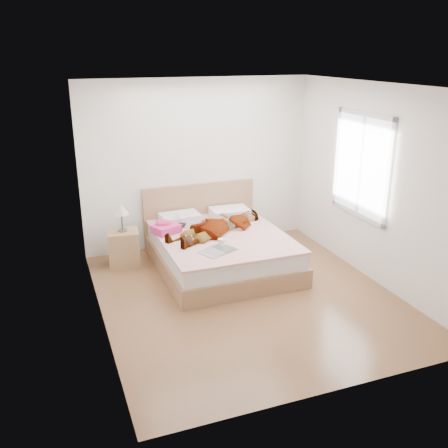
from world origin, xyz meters
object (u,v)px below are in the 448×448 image
object	(u,v)px
towel	(165,228)
nightstand	(124,245)
magazine	(219,250)
plush_toy	(188,241)
bed	(220,248)
woman	(219,223)
phone	(177,216)
coffee_mug	(222,242)

from	to	relation	value
towel	nightstand	distance (m)	0.67
magazine	plush_toy	distance (m)	0.46
magazine	nightstand	bearing A→B (deg)	132.50
nightstand	towel	bearing A→B (deg)	-21.38
bed	nightstand	world-z (taller)	bed
woman	bed	size ratio (longest dim) A/B	0.82
towel	phone	bearing A→B (deg)	40.86
woman	bed	distance (m)	0.36
magazine	plush_toy	xyz separation A→B (m)	(-0.31, 0.34, 0.05)
phone	plush_toy	world-z (taller)	phone
plush_toy	magazine	bearing A→B (deg)	-47.72
magazine	woman	bearing A→B (deg)	69.93
coffee_mug	woman	bearing A→B (deg)	73.49
woman	plush_toy	size ratio (longest dim) A/B	7.11
towel	nightstand	xyz separation A→B (m)	(-0.57, 0.22, -0.28)
phone	towel	bearing A→B (deg)	-165.38
woman	towel	distance (m)	0.77
coffee_mug	nightstand	xyz separation A→B (m)	(-1.14, 0.99, -0.25)
woman	phone	size ratio (longest dim) A/B	19.57
bed	coffee_mug	bearing A→B (deg)	-107.01
phone	plush_toy	distance (m)	0.79
magazine	plush_toy	size ratio (longest dim) A/B	2.31
bed	nightstand	bearing A→B (deg)	159.17
woman	towel	xyz separation A→B (m)	(-0.74, 0.19, -0.04)
bed	plush_toy	xyz separation A→B (m)	(-0.56, -0.31, 0.30)
coffee_mug	towel	bearing A→B (deg)	126.44
woman	bed	bearing A→B (deg)	-39.38
woman	coffee_mug	size ratio (longest dim) A/B	11.88
woman	nightstand	distance (m)	1.41
phone	coffee_mug	size ratio (longest dim) A/B	0.61
bed	magazine	xyz separation A→B (m)	(-0.25, -0.65, 0.24)
plush_toy	bed	bearing A→B (deg)	28.99
coffee_mug	phone	bearing A→B (deg)	108.61
coffee_mug	nightstand	distance (m)	1.53
woman	plush_toy	xyz separation A→B (m)	(-0.57, -0.38, -0.05)
bed	magazine	size ratio (longest dim) A/B	3.78
magazine	coffee_mug	xyz separation A→B (m)	(0.09, 0.15, 0.04)
plush_toy	nightstand	xyz separation A→B (m)	(-0.74, 0.80, -0.26)
woman	phone	world-z (taller)	woman
plush_toy	nightstand	bearing A→B (deg)	132.60
woman	magazine	distance (m)	0.78
coffee_mug	plush_toy	world-z (taller)	plush_toy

